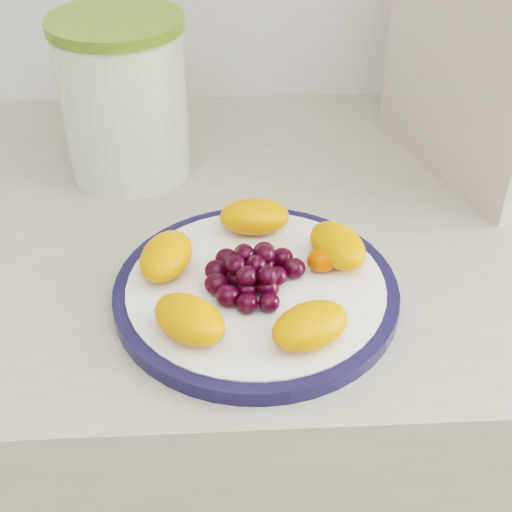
{
  "coord_description": "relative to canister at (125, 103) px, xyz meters",
  "views": [
    {
      "loc": [
        -0.14,
        0.55,
        1.34
      ],
      "look_at": [
        -0.11,
        1.06,
        0.95
      ],
      "focal_mm": 50.0,
      "sensor_mm": 36.0,
      "label": 1
    }
  ],
  "objects": [
    {
      "name": "counter",
      "position": [
        0.25,
        -0.1,
        -0.54
      ],
      "size": [
        3.5,
        0.6,
        0.9
      ],
      "primitive_type": "cube",
      "color": "#AEA895",
      "rests_on": "floor"
    },
    {
      "name": "cabinet_face",
      "position": [
        0.25,
        -0.1,
        -0.57
      ],
      "size": [
        3.48,
        0.58,
        0.84
      ],
      "primitive_type": "cube",
      "color": "#9B7653",
      "rests_on": "floor"
    },
    {
      "name": "plate_rim",
      "position": [
        0.14,
        -0.25,
        -0.08
      ],
      "size": [
        0.27,
        0.27,
        0.01
      ],
      "primitive_type": "cylinder",
      "color": "#14143C",
      "rests_on": "counter"
    },
    {
      "name": "plate_face",
      "position": [
        0.14,
        -0.25,
        -0.08
      ],
      "size": [
        0.24,
        0.24,
        0.02
      ],
      "primitive_type": "cylinder",
      "color": "white",
      "rests_on": "counter"
    },
    {
      "name": "canister",
      "position": [
        0.0,
        0.0,
        0.0
      ],
      "size": [
        0.18,
        0.18,
        0.17
      ],
      "primitive_type": "cylinder",
      "rotation": [
        0.0,
        0.0,
        -0.35
      ],
      "color": "#476219",
      "rests_on": "counter"
    },
    {
      "name": "canister_lid",
      "position": [
        0.0,
        0.0,
        0.09
      ],
      "size": [
        0.19,
        0.19,
        0.01
      ],
      "primitive_type": "cylinder",
      "rotation": [
        0.0,
        0.0,
        -0.35
      ],
      "color": "#567524",
      "rests_on": "canister"
    },
    {
      "name": "fruit_plate",
      "position": [
        0.14,
        -0.25,
        -0.05
      ],
      "size": [
        0.23,
        0.22,
        0.03
      ],
      "color": "orange",
      "rests_on": "plate_face"
    }
  ]
}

